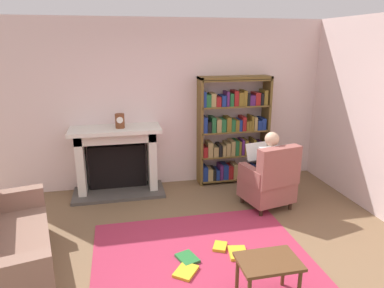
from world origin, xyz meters
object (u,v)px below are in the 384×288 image
(bookshelf, at_px, (233,132))
(side_table, at_px, (268,266))
(seated_reader, at_px, (266,165))
(fireplace, at_px, (117,158))
(mantel_clock, at_px, (120,121))
(armchair_reading, at_px, (270,181))
(sofa_floral, at_px, (6,249))

(bookshelf, distance_m, side_table, 2.99)
(seated_reader, distance_m, side_table, 2.06)
(fireplace, bearing_deg, mantel_clock, -52.69)
(mantel_clock, distance_m, side_table, 3.12)
(bookshelf, xyz_separation_m, armchair_reading, (0.20, -1.11, -0.46))
(mantel_clock, relative_size, bookshelf, 0.12)
(bookshelf, relative_size, side_table, 3.22)
(side_table, bearing_deg, seated_reader, 67.38)
(fireplace, height_order, sofa_floral, fireplace)
(fireplace, relative_size, bookshelf, 0.79)
(seated_reader, bearing_deg, bookshelf, -92.72)
(mantel_clock, height_order, seated_reader, mantel_clock)
(armchair_reading, distance_m, sofa_floral, 3.38)
(fireplace, height_order, armchair_reading, fireplace)
(fireplace, relative_size, armchair_reading, 1.46)
(mantel_clock, bearing_deg, bookshelf, 4.17)
(sofa_floral, relative_size, side_table, 3.24)
(mantel_clock, xyz_separation_m, side_table, (1.24, -2.75, -0.82))
(mantel_clock, height_order, side_table, mantel_clock)
(armchair_reading, bearing_deg, mantel_clock, -38.22)
(bookshelf, bearing_deg, sofa_floral, -146.87)
(bookshelf, distance_m, sofa_floral, 3.69)
(side_table, bearing_deg, fireplace, 114.74)
(seated_reader, relative_size, side_table, 2.04)
(armchair_reading, relative_size, seated_reader, 0.85)
(mantel_clock, relative_size, armchair_reading, 0.23)
(bookshelf, xyz_separation_m, side_table, (-0.61, -2.88, -0.52))
(bookshelf, relative_size, armchair_reading, 1.86)
(fireplace, relative_size, mantel_clock, 6.49)
(fireplace, distance_m, seated_reader, 2.31)
(fireplace, bearing_deg, armchair_reading, -26.92)
(armchair_reading, relative_size, side_table, 1.73)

